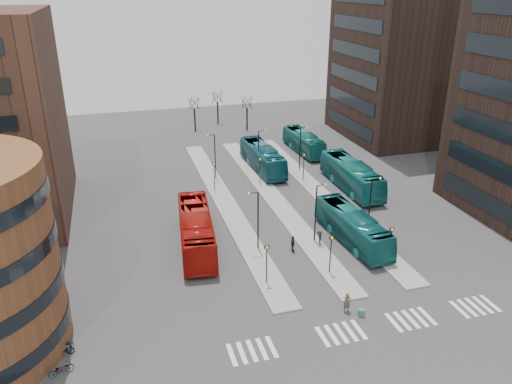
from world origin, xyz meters
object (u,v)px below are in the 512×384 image
object	(u,v)px
commuter_c	(319,238)
bicycle_near	(61,369)
teal_bus_a	(352,227)
commuter_a	(212,253)
teal_bus_d	(304,142)
traveller	(347,303)
teal_bus_b	(262,158)
bicycle_far	(63,347)
red_bus	(196,230)
teal_bus_c	(351,175)
suitcase	(361,313)
commuter_b	(293,244)
bicycle_mid	(63,349)

from	to	relation	value
commuter_c	bicycle_near	xyz separation A→B (m)	(-23.79, -11.80, -0.33)
commuter_c	teal_bus_a	bearing A→B (deg)	108.28
commuter_a	commuter_c	xyz separation A→B (m)	(11.04, 0.11, -0.14)
teal_bus_d	traveller	distance (m)	40.86
traveller	commuter_a	world-z (taller)	commuter_a
teal_bus_b	bicycle_far	distance (m)	40.44
teal_bus_a	commuter_c	bearing A→B (deg)	173.84
red_bus	teal_bus_c	xyz separation A→B (m)	(21.58, 9.44, -0.01)
suitcase	traveller	distance (m)	1.34
teal_bus_b	commuter_c	distance (m)	22.63
commuter_c	bicycle_near	size ratio (longest dim) A/B	0.92
teal_bus_a	commuter_a	size ratio (longest dim) A/B	6.43
teal_bus_c	commuter_c	size ratio (longest dim) A/B	8.46
suitcase	teal_bus_b	bearing A→B (deg)	99.26
traveller	commuter_b	world-z (taller)	traveller
suitcase	teal_bus_d	world-z (taller)	teal_bus_d
teal_bus_c	bicycle_far	bearing A→B (deg)	-146.26
teal_bus_d	commuter_c	world-z (taller)	teal_bus_d
teal_bus_a	bicycle_near	bearing A→B (deg)	-160.71
bicycle_mid	commuter_c	bearing A→B (deg)	-58.69
teal_bus_c	teal_bus_b	bearing A→B (deg)	131.97
bicycle_mid	commuter_a	bearing A→B (deg)	-43.84
teal_bus_a	traveller	world-z (taller)	teal_bus_a
red_bus	teal_bus_a	distance (m)	15.76
teal_bus_b	bicycle_far	size ratio (longest dim) A/B	8.20
red_bus	commuter_a	bearing A→B (deg)	-69.66
commuter_a	commuter_b	xyz separation A→B (m)	(8.03, -0.34, -0.09)
commuter_b	suitcase	bearing A→B (deg)	-164.19
teal_bus_b	bicycle_mid	size ratio (longest dim) A/B	7.82
traveller	teal_bus_d	bearing A→B (deg)	72.85
suitcase	commuter_b	bearing A→B (deg)	111.51
commuter_a	bicycle_mid	world-z (taller)	commuter_a
teal_bus_c	bicycle_mid	bearing A→B (deg)	-145.81
red_bus	bicycle_far	size ratio (longest dim) A/B	8.57
bicycle_mid	bicycle_far	distance (m)	0.39
teal_bus_c	teal_bus_d	xyz separation A→B (m)	(-0.36, 15.65, -0.25)
teal_bus_c	commuter_a	distance (m)	24.40
teal_bus_d	bicycle_near	distance (m)	52.06
red_bus	teal_bus_b	world-z (taller)	red_bus
suitcase	red_bus	bearing A→B (deg)	138.22
teal_bus_b	commuter_b	bearing A→B (deg)	-101.36
teal_bus_c	traveller	world-z (taller)	teal_bus_c
red_bus	commuter_a	size ratio (longest dim) A/B	7.23
teal_bus_d	commuter_b	size ratio (longest dim) A/B	6.89
teal_bus_b	traveller	distance (m)	33.58
bicycle_near	suitcase	bearing A→B (deg)	-109.93
suitcase	teal_bus_c	distance (m)	26.81
suitcase	teal_bus_c	bearing A→B (deg)	78.66
red_bus	traveller	size ratio (longest dim) A/B	7.66
bicycle_near	red_bus	bearing A→B (deg)	-58.55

